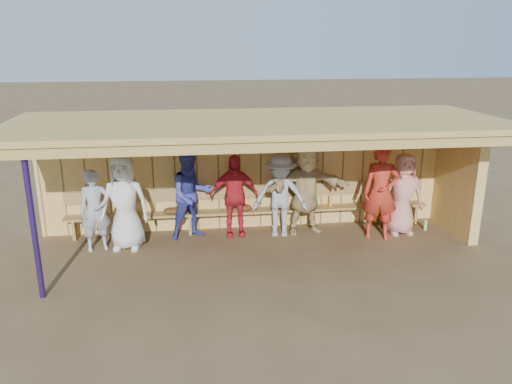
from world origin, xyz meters
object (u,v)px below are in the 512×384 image
player_e (280,195)px  player_a (95,211)px  bench (251,205)px  player_f (306,188)px  player_c (191,195)px  player_h (403,194)px  player_g (381,192)px  player_d (234,196)px  player_b (125,203)px

player_e → player_a: bearing=-167.5°
player_e → bench: 0.76m
player_e → player_f: (0.55, 0.12, 0.11)m
player_c → player_h: (4.29, -0.34, -0.05)m
player_g → player_h: 0.59m
player_d → player_g: 2.93m
player_e → player_g: size_ratio=0.89×
bench → player_c: bearing=-166.2°
player_f → player_d: bearing=171.8°
player_g → bench: bearing=177.7°
player_f → player_g: (1.41, -0.52, 0.00)m
player_h → bench: bearing=167.4°
player_e → player_h: bearing=3.0°
player_f → player_b: bearing=178.0°
player_c → player_f: size_ratio=0.94×
player_b → player_d: player_b is taller
player_d → player_e: (0.92, -0.12, 0.00)m
player_c → player_h: size_ratio=1.06×
player_h → player_g: bearing=-163.0°
player_a → player_f: 4.15m
player_b → player_c: 1.31m
player_b → player_h: bearing=9.8°
player_c → player_g: 3.77m
player_g → bench: player_g is taller
player_b → player_f: size_ratio=0.96×
player_d → player_c: bearing=177.8°
player_f → bench: 1.21m
player_e → bench: player_e is taller
player_a → player_h: 6.09m
player_a → player_e: bearing=-13.1°
player_b → player_f: (3.58, 0.38, 0.04)m
player_g → player_f: bearing=175.8°
player_d → player_f: (1.47, 0.00, 0.11)m
player_a → player_c: size_ratio=0.87×
player_b → player_f: bearing=15.5°
player_h → player_e: bearing=174.3°
player_a → bench: (3.04, 0.69, -0.26)m
player_a → player_e: size_ratio=0.92×
player_c → player_f: (2.33, 0.00, 0.06)m
player_c → player_g: bearing=-27.1°
player_f → player_h: (1.96, -0.34, -0.11)m
player_c → player_b: bearing=177.8°
player_g → player_b: bearing=-165.5°
bench → player_h: bearing=-12.0°
player_h → player_b: bearing=179.9°
player_a → player_h: player_h is taller
player_f → bench: size_ratio=0.25×
player_g → bench: (-2.49, 0.82, -0.44)m
player_c → player_d: player_c is taller
player_h → bench: (-3.04, 0.65, -0.32)m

